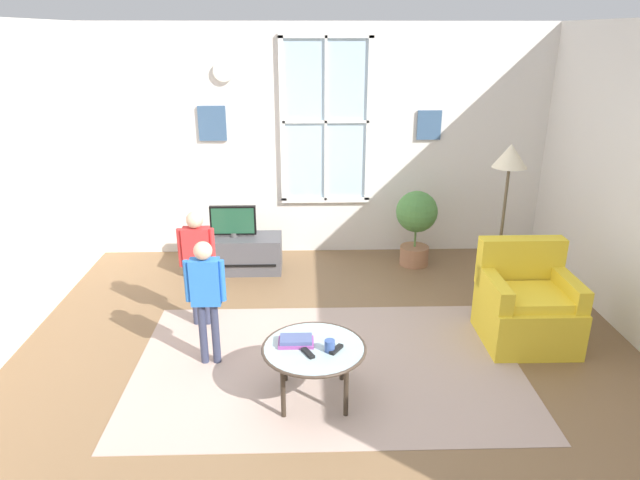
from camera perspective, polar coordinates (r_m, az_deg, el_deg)
name	(u,v)px	position (r m, az deg, el deg)	size (l,w,h in m)	color
ground_plane	(330,383)	(4.58, 1.01, -14.30)	(5.99, 6.30, 0.02)	brown
back_wall	(320,142)	(6.78, -0.03, 9.95)	(5.39, 0.17, 2.71)	silver
area_rug	(328,365)	(4.76, 0.79, -12.57)	(3.16, 2.05, 0.01)	tan
tv_stand	(235,254)	(6.51, -8.64, -1.37)	(1.07, 0.44, 0.41)	#4C4C51
television	(233,221)	(6.38, -8.83, 1.94)	(0.51, 0.08, 0.36)	#4C4C4C
armchair	(526,306)	(5.30, 20.24, -6.31)	(0.76, 0.74, 0.87)	yellow
coffee_table	(314,350)	(4.18, -0.62, -11.15)	(0.77, 0.77, 0.44)	#99B2B7
book_stack	(296,341)	(4.20, -2.45, -10.21)	(0.26, 0.16, 0.05)	#92428C
cup	(330,346)	(4.10, 0.99, -10.69)	(0.08, 0.08, 0.09)	#334C8C
remote_near_books	(308,353)	(4.08, -1.23, -11.41)	(0.04, 0.14, 0.02)	black
remote_near_cup	(336,349)	(4.12, 1.67, -11.05)	(0.04, 0.14, 0.02)	black
person_red_shirt	(197,255)	(5.19, -12.35, -1.54)	(0.33, 0.15, 1.11)	#333851
person_blue_shirt	(206,289)	(4.57, -11.53, -4.91)	(0.32, 0.15, 1.08)	#333851
potted_plant_by_window	(416,220)	(6.59, 9.76, 2.02)	(0.48, 0.48, 0.89)	#9E6B4C
floor_lamp	(508,173)	(5.53, 18.61, 6.52)	(0.32, 0.32, 1.64)	black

